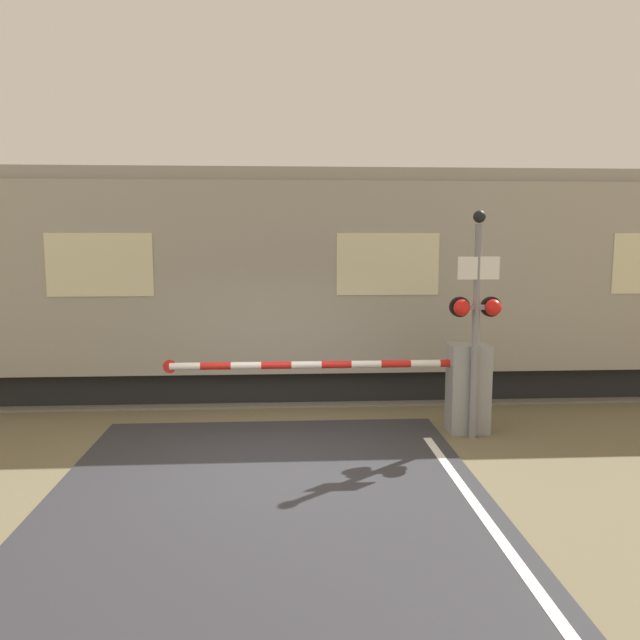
# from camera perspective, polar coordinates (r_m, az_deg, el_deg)

# --- Properties ---
(ground_plane) EXTENTS (80.00, 80.00, 0.00)m
(ground_plane) POSITION_cam_1_polar(r_m,az_deg,el_deg) (8.38, -4.58, -13.25)
(ground_plane) COLOR #6B6047
(track_bed) EXTENTS (36.00, 3.20, 0.13)m
(track_bed) POSITION_cam_1_polar(r_m,az_deg,el_deg) (12.64, -4.17, -6.00)
(track_bed) COLOR slate
(track_bed) RESTS_ON ground_plane
(train) EXTENTS (17.85, 3.12, 4.18)m
(train) POSITION_cam_1_polar(r_m,az_deg,el_deg) (12.45, 5.01, 3.63)
(train) COLOR black
(train) RESTS_ON ground_plane
(crossing_barrier) EXTENTS (4.91, 0.44, 1.37)m
(crossing_barrier) POSITION_cam_1_polar(r_m,az_deg,el_deg) (9.77, 11.71, -5.83)
(crossing_barrier) COLOR gray
(crossing_barrier) RESTS_ON ground_plane
(signal_post) EXTENTS (0.77, 0.26, 3.36)m
(signal_post) POSITION_cam_1_polar(r_m,az_deg,el_deg) (9.37, 14.13, 0.85)
(signal_post) COLOR gray
(signal_post) RESTS_ON ground_plane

